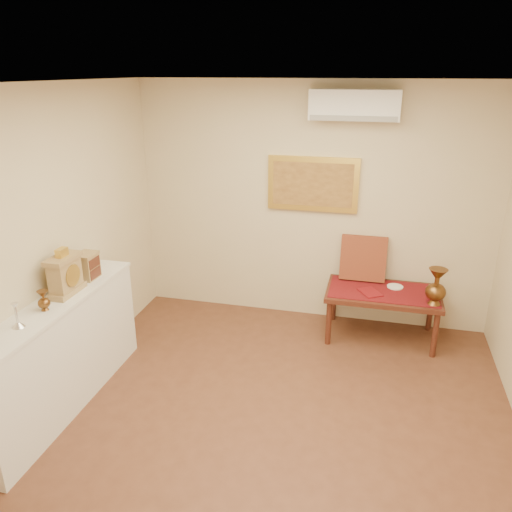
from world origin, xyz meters
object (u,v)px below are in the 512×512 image
(wooden_chest, at_px, (88,266))
(low_table, at_px, (383,297))
(brass_urn_tall, at_px, (437,283))
(mantel_clock, at_px, (65,275))
(display_ledge, at_px, (60,355))

(wooden_chest, height_order, low_table, wooden_chest)
(brass_urn_tall, xyz_separation_m, mantel_clock, (-3.17, -1.46, 0.36))
(brass_urn_tall, bearing_deg, wooden_chest, -160.57)
(display_ledge, relative_size, mantel_clock, 4.93)
(display_ledge, bearing_deg, mantel_clock, 87.85)
(brass_urn_tall, relative_size, low_table, 0.39)
(low_table, bearing_deg, mantel_clock, -147.99)
(brass_urn_tall, height_order, low_table, brass_urn_tall)
(mantel_clock, distance_m, low_table, 3.22)
(mantel_clock, relative_size, low_table, 0.34)
(display_ledge, height_order, wooden_chest, wooden_chest)
(mantel_clock, distance_m, wooden_chest, 0.34)
(wooden_chest, bearing_deg, low_table, 26.43)
(display_ledge, distance_m, wooden_chest, 0.82)
(mantel_clock, height_order, low_table, mantel_clock)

